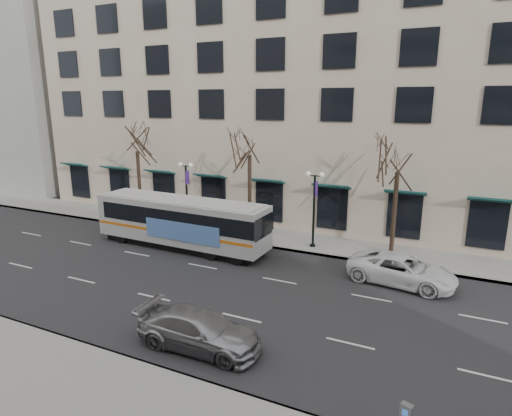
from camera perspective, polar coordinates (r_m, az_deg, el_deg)
The scene contains 12 objects.
ground at distance 24.36m, azimuth -10.08°, elevation -9.48°, with size 160.00×160.00×0.00m, color black.
sidewalk_far at distance 29.86m, azimuth 8.03°, elevation -4.75°, with size 80.00×4.00×0.15m, color gray.
building_hotel at distance 41.98m, azimuth 4.21°, elevation 17.28°, with size 40.00×20.00×24.00m, color #C0AB93.
building_far_upblock at distance 64.53m, azimuth -28.58°, elevation 16.34°, with size 28.00×20.00×28.00m, color #999993.
tree_far_left at distance 35.61m, azimuth -15.66°, elevation 8.83°, with size 3.60×3.60×8.34m.
tree_far_mid at distance 30.05m, azimuth -0.87°, elevation 8.85°, with size 3.60×3.60×8.55m.
tree_far_right at distance 27.25m, azimuth 18.50°, elevation 6.57°, with size 3.60×3.60×8.06m.
lamp_post_left at distance 32.64m, azimuth -9.21°, elevation 2.05°, with size 1.22×0.45×5.21m.
lamp_post_right at distance 28.32m, azimuth 7.76°, elevation 0.26°, with size 1.22×0.45×5.21m.
city_bus at distance 29.05m, azimuth -9.83°, elevation -1.74°, with size 12.42×3.02×3.35m.
silver_car at distance 17.92m, azimuth -7.60°, elevation -15.81°, with size 2.12×5.21×1.51m, color #95969C.
white_pickup at distance 24.62m, azimuth 18.85°, elevation -7.81°, with size 2.61×5.67×1.58m, color silver.
Camera 1 is at (13.17, -18.07, 9.66)m, focal length 30.00 mm.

